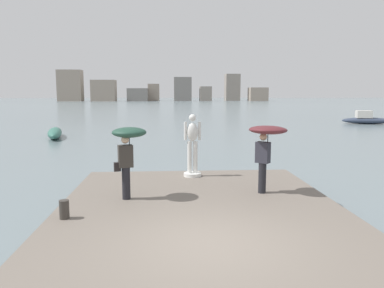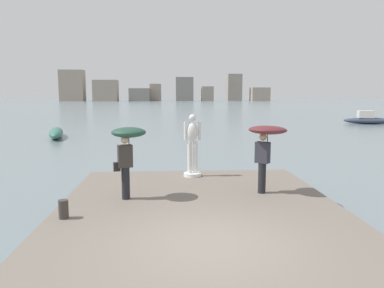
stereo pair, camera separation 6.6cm
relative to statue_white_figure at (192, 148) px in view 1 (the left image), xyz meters
name	(u,v)px [view 1 (the left image)]	position (x,y,z in m)	size (l,w,h in m)	color
ground_plane	(174,119)	(-0.03, 34.17, -1.38)	(400.00, 400.00, 0.00)	slate
pier	(202,220)	(-0.03, -3.97, -1.18)	(7.20, 9.73, 0.40)	#70665B
statue_white_figure	(192,148)	(0.00, 0.00, 0.00)	(0.61, 0.61, 2.14)	white
onlooker_left	(128,143)	(-1.91, -2.65, 0.54)	(1.15, 1.15, 1.95)	black
onlooker_right	(267,139)	(1.94, -2.34, 0.59)	(1.51, 1.51, 1.96)	black
mooring_bollard	(64,209)	(-3.22, -4.22, -0.77)	(0.22, 0.22, 0.43)	#38332D
boat_near	(367,119)	(20.16, 25.64, -0.91)	(5.33, 2.67, 1.40)	#2D384C
boat_mid	(55,133)	(-9.08, 15.06, -1.02)	(2.11, 4.99, 0.73)	#336B5B
distant_skyline	(150,90)	(-7.99, 138.97, 3.03)	(82.84, 11.94, 12.07)	gray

